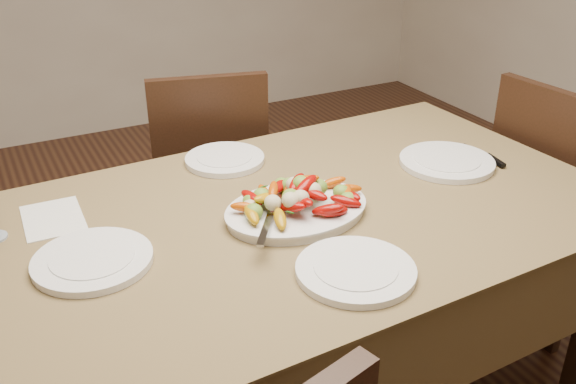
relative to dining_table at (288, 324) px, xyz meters
The scene contains 12 objects.
dining_table is the anchor object (origin of this frame).
chair_far 0.87m from the dining_table, 84.49° to the left, with size 0.42×0.42×0.95m, color black, non-canonical shape.
chair_right 1.18m from the dining_table, ahead, with size 0.42×0.42×0.95m, color black, non-canonical shape.
serving_platter 0.39m from the dining_table, 67.20° to the right, with size 0.39×0.29×0.02m, color white.
roasted_vegetables 0.45m from the dining_table, 67.20° to the right, with size 0.32×0.21×0.09m, color #820704, non-canonical shape.
serving_spoon 0.44m from the dining_table, 127.80° to the right, with size 0.28×0.06×0.03m, color #9EA0A8, non-canonical shape.
plate_left 0.65m from the dining_table, behind, with size 0.28×0.28×0.02m, color white.
plate_right 0.70m from the dining_table, ahead, with size 0.29×0.29×0.02m, color white.
plate_far 0.55m from the dining_table, 93.76° to the left, with size 0.25×0.25×0.02m, color white.
plate_near 0.51m from the dining_table, 89.58° to the right, with size 0.28×0.28×0.02m, color white.
menu_card 0.73m from the dining_table, 155.74° to the left, with size 0.15×0.21×0.00m, color silver.
table_knife 0.82m from the dining_table, ahead, with size 0.02×0.20×0.01m, color #9EA0A8, non-canonical shape.
Camera 1 is at (-0.68, -1.14, 1.60)m, focal length 40.00 mm.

